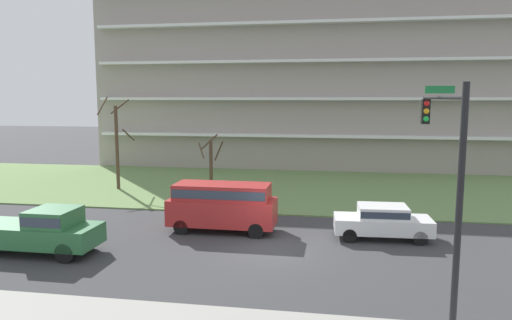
{
  "coord_description": "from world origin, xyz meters",
  "views": [
    {
      "loc": [
        2.48,
        -19.27,
        6.49
      ],
      "look_at": [
        -1.7,
        6.0,
        3.09
      ],
      "focal_mm": 32.84,
      "sensor_mm": 36.0,
      "label": 1
    }
  ],
  "objects_px": {
    "sedan_white_near_left": "(382,220)",
    "van_red_center_right": "(222,203)",
    "traffic_signal_mast": "(445,159)",
    "tree_far_left": "(117,143)",
    "pickup_green_center_left": "(40,230)",
    "tree_left": "(211,161)"
  },
  "relations": [
    {
      "from": "sedan_white_near_left",
      "to": "van_red_center_right",
      "type": "height_order",
      "value": "van_red_center_right"
    },
    {
      "from": "traffic_signal_mast",
      "to": "sedan_white_near_left",
      "type": "bearing_deg",
      "value": 97.48
    },
    {
      "from": "tree_far_left",
      "to": "pickup_green_center_left",
      "type": "height_order",
      "value": "tree_far_left"
    },
    {
      "from": "pickup_green_center_left",
      "to": "traffic_signal_mast",
      "type": "xyz_separation_m",
      "value": [
        15.31,
        -2.8,
        3.7
      ]
    },
    {
      "from": "sedan_white_near_left",
      "to": "pickup_green_center_left",
      "type": "height_order",
      "value": "pickup_green_center_left"
    },
    {
      "from": "pickup_green_center_left",
      "to": "van_red_center_right",
      "type": "distance_m",
      "value": 8.12
    },
    {
      "from": "pickup_green_center_left",
      "to": "traffic_signal_mast",
      "type": "height_order",
      "value": "traffic_signal_mast"
    },
    {
      "from": "sedan_white_near_left",
      "to": "traffic_signal_mast",
      "type": "bearing_deg",
      "value": 95.14
    },
    {
      "from": "tree_far_left",
      "to": "van_red_center_right",
      "type": "relative_size",
      "value": 1.27
    },
    {
      "from": "tree_left",
      "to": "sedan_white_near_left",
      "type": "bearing_deg",
      "value": -42.64
    },
    {
      "from": "traffic_signal_mast",
      "to": "tree_left",
      "type": "bearing_deg",
      "value": 124.31
    },
    {
      "from": "pickup_green_center_left",
      "to": "traffic_signal_mast",
      "type": "distance_m",
      "value": 16.0
    },
    {
      "from": "pickup_green_center_left",
      "to": "traffic_signal_mast",
      "type": "relative_size",
      "value": 0.78
    },
    {
      "from": "tree_left",
      "to": "van_red_center_right",
      "type": "distance_m",
      "value": 10.49
    },
    {
      "from": "sedan_white_near_left",
      "to": "tree_far_left",
      "type": "bearing_deg",
      "value": -29.82
    },
    {
      "from": "tree_left",
      "to": "van_red_center_right",
      "type": "relative_size",
      "value": 0.76
    },
    {
      "from": "tree_far_left",
      "to": "sedan_white_near_left",
      "type": "distance_m",
      "value": 19.76
    },
    {
      "from": "sedan_white_near_left",
      "to": "traffic_signal_mast",
      "type": "xyz_separation_m",
      "value": [
        0.96,
        -7.3,
        3.84
      ]
    },
    {
      "from": "traffic_signal_mast",
      "to": "tree_far_left",
      "type": "bearing_deg",
      "value": 138.3
    },
    {
      "from": "pickup_green_center_left",
      "to": "van_red_center_right",
      "type": "bearing_deg",
      "value": 34.03
    },
    {
      "from": "pickup_green_center_left",
      "to": "van_red_center_right",
      "type": "height_order",
      "value": "van_red_center_right"
    },
    {
      "from": "tree_left",
      "to": "pickup_green_center_left",
      "type": "xyz_separation_m",
      "value": [
        -3.53,
        -14.47,
        -1.05
      ]
    }
  ]
}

